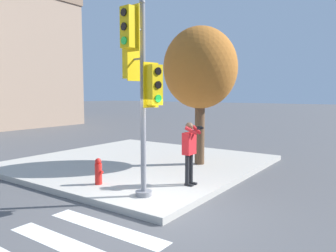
{
  "coord_description": "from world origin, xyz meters",
  "views": [
    {
      "loc": [
        -5.57,
        -4.2,
        2.64
      ],
      "look_at": [
        1.28,
        0.62,
        1.8
      ],
      "focal_mm": 35.0,
      "sensor_mm": 36.0,
      "label": 1
    }
  ],
  "objects_px": {
    "street_tree": "(200,69)",
    "fire_hydrant": "(98,171)",
    "person_photographer": "(190,147)",
    "traffic_signal_pole": "(139,75)"
  },
  "relations": [
    {
      "from": "traffic_signal_pole",
      "to": "fire_hydrant",
      "type": "bearing_deg",
      "value": 83.65
    },
    {
      "from": "street_tree",
      "to": "fire_hydrant",
      "type": "xyz_separation_m",
      "value": [
        -3.85,
        0.95,
        -2.95
      ]
    },
    {
      "from": "traffic_signal_pole",
      "to": "fire_hydrant",
      "type": "xyz_separation_m",
      "value": [
        0.18,
        1.63,
        -2.53
      ]
    },
    {
      "from": "person_photographer",
      "to": "fire_hydrant",
      "type": "height_order",
      "value": "person_photographer"
    },
    {
      "from": "fire_hydrant",
      "to": "person_photographer",
      "type": "bearing_deg",
      "value": -55.91
    },
    {
      "from": "street_tree",
      "to": "fire_hydrant",
      "type": "relative_size",
      "value": 6.57
    },
    {
      "from": "traffic_signal_pole",
      "to": "fire_hydrant",
      "type": "relative_size",
      "value": 6.4
    },
    {
      "from": "traffic_signal_pole",
      "to": "fire_hydrant",
      "type": "height_order",
      "value": "traffic_signal_pole"
    },
    {
      "from": "person_photographer",
      "to": "traffic_signal_pole",
      "type": "bearing_deg",
      "value": 165.04
    },
    {
      "from": "fire_hydrant",
      "to": "street_tree",
      "type": "bearing_deg",
      "value": -13.94
    }
  ]
}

